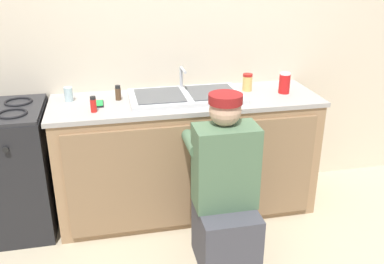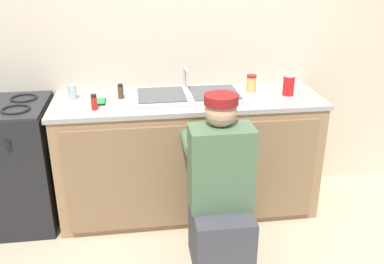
{
  "view_description": "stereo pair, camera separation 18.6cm",
  "coord_description": "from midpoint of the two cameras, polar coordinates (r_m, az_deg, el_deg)",
  "views": [
    {
      "loc": [
        -0.56,
        -2.54,
        1.85
      ],
      "look_at": [
        0.0,
        0.1,
        0.72
      ],
      "focal_mm": 40.0,
      "sensor_mm": 36.0,
      "label": 1
    },
    {
      "loc": [
        -0.38,
        -2.58,
        1.85
      ],
      "look_at": [
        0.0,
        0.1,
        0.72
      ],
      "focal_mm": 40.0,
      "sensor_mm": 36.0,
      "label": 2
    }
  ],
  "objects": [
    {
      "name": "ground_plane",
      "position": [
        3.19,
        -1.33,
        -12.66
      ],
      "size": [
        12.0,
        12.0,
        0.0
      ],
      "primitive_type": "plane",
      "color": "tan"
    },
    {
      "name": "back_wall",
      "position": [
        3.3,
        -3.68,
        12.24
      ],
      "size": [
        6.0,
        0.1,
        2.5
      ],
      "primitive_type": "cube",
      "color": "beige",
      "rests_on": "ground_plane"
    },
    {
      "name": "counter_cabinet",
      "position": [
        3.22,
        -2.37,
        -3.41
      ],
      "size": [
        1.87,
        0.62,
        0.86
      ],
      "color": "#997551",
      "rests_on": "ground_plane"
    },
    {
      "name": "countertop",
      "position": [
        3.05,
        -2.53,
        4.22
      ],
      "size": [
        1.91,
        0.62,
        0.03
      ],
      "primitive_type": "cube",
      "color": "#9E9993",
      "rests_on": "counter_cabinet"
    },
    {
      "name": "sink_double_basin",
      "position": [
        3.05,
        -2.55,
        4.86
      ],
      "size": [
        0.8,
        0.44,
        0.19
      ],
      "color": "silver",
      "rests_on": "countertop"
    },
    {
      "name": "stove_range",
      "position": [
        3.28,
        -25.23,
        -4.71
      ],
      "size": [
        0.62,
        0.62,
        0.92
      ],
      "color": "black",
      "rests_on": "ground_plane"
    },
    {
      "name": "plumber_person",
      "position": [
        2.66,
        2.44,
        -8.66
      ],
      "size": [
        0.42,
        0.61,
        1.1
      ],
      "color": "#3F3F47",
      "rests_on": "ground_plane"
    },
    {
      "name": "spice_bottle_red",
      "position": [
        2.86,
        -14.85,
        3.55
      ],
      "size": [
        0.04,
        0.04,
        0.1
      ],
      "color": "red",
      "rests_on": "countertop"
    },
    {
      "name": "condiment_jar",
      "position": [
        3.22,
        5.75,
        6.61
      ],
      "size": [
        0.07,
        0.07,
        0.13
      ],
      "color": "#DBB760",
      "rests_on": "countertop"
    },
    {
      "name": "spice_bottle_pepper",
      "position": [
        3.06,
        -11.56,
        5.11
      ],
      "size": [
        0.04,
        0.04,
        0.1
      ],
      "color": "#513823",
      "rests_on": "countertop"
    },
    {
      "name": "cell_phone",
      "position": [
        3.01,
        -14.13,
        3.66
      ],
      "size": [
        0.07,
        0.14,
        0.01
      ],
      "color": "black",
      "rests_on": "countertop"
    },
    {
      "name": "soda_cup_red",
      "position": [
        3.2,
        10.6,
        6.41
      ],
      "size": [
        0.08,
        0.08,
        0.15
      ],
      "color": "red",
      "rests_on": "countertop"
    },
    {
      "name": "water_glass",
      "position": [
        3.12,
        -17.8,
        4.8
      ],
      "size": [
        0.06,
        0.06,
        0.1
      ],
      "color": "#ADC6CC",
      "rests_on": "countertop"
    }
  ]
}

